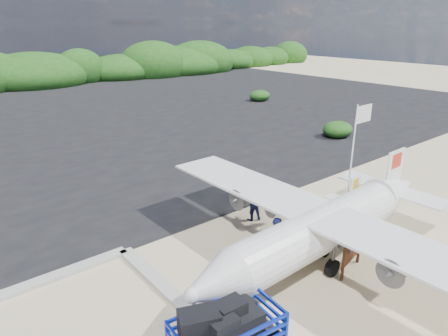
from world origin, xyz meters
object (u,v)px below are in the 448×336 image
Objects in this scene: flagpole at (344,227)px; crew_b at (252,202)px; aircraft_large at (208,109)px; crew_a at (275,241)px; signboard at (350,271)px.

flagpole is 3.15× the size of crew_b.
crew_b is at bearing 56.54° from aircraft_large.
crew_a is at bearing -179.01° from flagpole.
signboard is at bearing 110.15° from crew_b.
aircraft_large reaches higher than crew_a.
signboard is at bearing 61.99° from aircraft_large.
crew_a is 1.11× the size of crew_b.
flagpole is 26.25m from aircraft_large.
signboard is at bearing 138.25° from crew_a.
signboard is 2.88m from crew_a.
flagpole is at bearing -172.46° from crew_a.
aircraft_large is at bearing -115.45° from crew_a.
signboard is 0.94× the size of crew_b.
aircraft_large reaches higher than signboard.
crew_a is at bearing 56.88° from aircraft_large.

